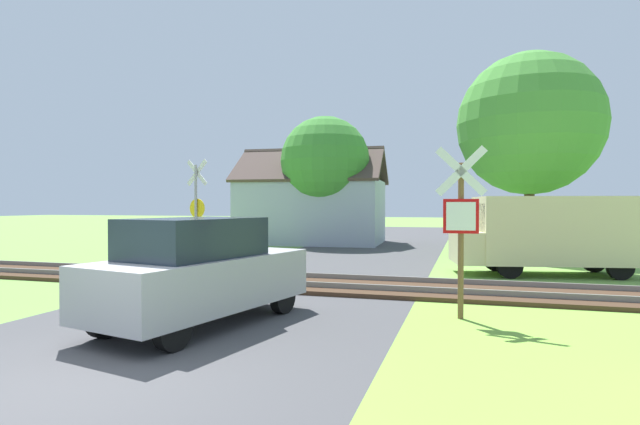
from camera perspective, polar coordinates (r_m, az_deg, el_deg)
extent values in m
plane|color=#6B9942|center=(6.42, -27.49, -17.31)|extent=(160.00, 160.00, 0.00)
cube|color=#424244|center=(7.92, -17.11, -13.73)|extent=(6.46, 80.00, 0.01)
cube|color=#422D1E|center=(12.61, -3.50, -8.03)|extent=(60.00, 2.60, 0.10)
cube|color=slate|center=(13.27, -2.44, -7.11)|extent=(60.00, 0.08, 0.12)
cube|color=slate|center=(11.93, -4.68, -8.00)|extent=(60.00, 0.08, 0.12)
cylinder|color=brown|center=(9.06, 15.79, -3.15)|extent=(0.10, 0.10, 2.73)
cube|color=red|center=(8.98, 15.80, -0.41)|extent=(0.60, 0.03, 0.60)
cube|color=white|center=(8.96, 15.80, -0.41)|extent=(0.49, 0.02, 0.49)
cube|color=white|center=(9.00, 15.82, 4.57)|extent=(0.88, 0.04, 0.88)
cube|color=white|center=(9.00, 15.82, 4.57)|extent=(0.88, 0.04, 0.88)
cylinder|color=#9E9EA5|center=(17.01, -14.00, -0.30)|extent=(0.09, 0.09, 3.33)
cube|color=white|center=(17.09, -13.88, 4.46)|extent=(0.86, 0.23, 0.88)
cube|color=white|center=(17.09, -13.88, 4.46)|extent=(0.86, 0.23, 0.88)
cylinder|color=yellow|center=(17.06, -13.85, 0.47)|extent=(0.63, 0.18, 0.64)
cube|color=#99A3B7|center=(26.39, -0.87, 0.05)|extent=(7.48, 5.33, 3.28)
cube|color=#473833|center=(25.29, -1.54, 5.57)|extent=(7.72, 3.23, 1.91)
cube|color=#473833|center=(27.66, -0.26, 5.16)|extent=(7.72, 3.23, 1.91)
cube|color=brown|center=(26.08, 3.38, 5.59)|extent=(0.53, 0.53, 1.10)
cylinder|color=#513823|center=(25.03, 0.58, -0.85)|extent=(0.33, 0.33, 2.53)
sphere|color=#3D8433|center=(25.12, 0.58, 5.88)|extent=(4.48, 4.48, 4.48)
cylinder|color=#513823|center=(21.99, 22.79, -0.34)|extent=(0.40, 0.40, 3.14)
sphere|color=#478E38|center=(22.24, 22.85, 9.30)|extent=(5.75, 5.75, 5.75)
cube|color=beige|center=(15.67, 25.17, -1.82)|extent=(4.48, 2.66, 1.90)
cube|color=beige|center=(15.05, 16.33, -3.79)|extent=(1.03, 1.90, 0.90)
cube|color=#19232D|center=(15.08, 17.72, -0.62)|extent=(0.35, 1.59, 0.85)
cube|color=navy|center=(16.59, 24.05, -2.82)|extent=(3.71, 0.73, 0.16)
cylinder|color=black|center=(16.07, 19.39, -5.12)|extent=(0.70, 0.31, 0.68)
cylinder|color=black|center=(14.57, 20.87, -5.74)|extent=(0.70, 0.31, 0.68)
cylinder|color=black|center=(16.98, 28.82, -4.86)|extent=(0.70, 0.31, 0.68)
cylinder|color=black|center=(15.57, 31.10, -5.38)|extent=(0.70, 0.31, 0.68)
cube|color=#99999E|center=(8.61, -13.25, -7.67)|extent=(2.48, 4.26, 0.84)
cube|color=#19232D|center=(8.39, -14.19, -2.82)|extent=(1.84, 2.45, 0.64)
cylinder|color=black|center=(9.32, -4.27, -9.62)|extent=(0.31, 0.62, 0.60)
cylinder|color=black|center=(10.14, -10.97, -8.78)|extent=(0.31, 0.62, 0.60)
cylinder|color=black|center=(7.25, -16.45, -12.68)|extent=(0.31, 0.62, 0.60)
cylinder|color=black|center=(8.28, -23.39, -11.01)|extent=(0.31, 0.62, 0.60)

